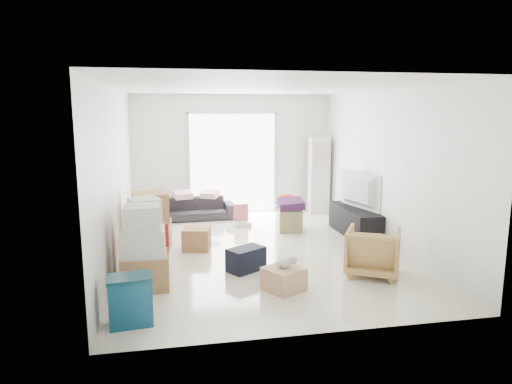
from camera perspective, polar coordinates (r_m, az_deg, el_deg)
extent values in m
cube|color=silver|center=(7.82, 0.23, -8.15)|extent=(4.50, 6.00, 0.24)
cube|color=white|center=(7.45, 0.25, 13.88)|extent=(4.50, 6.00, 0.24)
cube|color=white|center=(10.55, -3.04, 4.74)|extent=(4.50, 0.24, 2.70)
cube|color=white|center=(4.52, 7.91, -2.48)|extent=(4.50, 0.24, 2.70)
cube|color=white|center=(7.41, -18.05, 2.01)|extent=(0.24, 6.00, 2.70)
cube|color=white|center=(8.28, 16.57, 2.88)|extent=(0.24, 6.00, 2.70)
cube|color=white|center=(10.44, -2.92, 3.58)|extent=(2.00, 0.01, 2.30)
cube|color=silver|center=(10.34, -8.42, 3.42)|extent=(0.06, 0.04, 2.30)
cube|color=silver|center=(10.61, 2.45, 3.69)|extent=(0.06, 0.04, 2.30)
cube|color=silver|center=(10.36, -2.97, 9.91)|extent=(2.10, 0.04, 0.06)
cube|color=silver|center=(10.60, 7.85, 2.10)|extent=(0.45, 0.30, 1.75)
cube|color=black|center=(8.88, 12.23, -3.63)|extent=(0.47, 1.55, 0.52)
imported|color=black|center=(8.81, 12.31, -1.51)|extent=(0.94, 1.30, 0.15)
imported|color=#2C2B31|center=(10.01, -7.38, -1.61)|extent=(1.63, 0.54, 0.63)
cube|color=#E2A5AD|center=(9.89, -9.19, 0.43)|extent=(0.47, 0.41, 0.13)
cube|color=#E2A5AD|center=(9.92, -5.79, 0.51)|extent=(0.43, 0.41, 0.12)
imported|color=tan|center=(6.79, 14.42, -6.95)|extent=(0.97, 0.95, 0.75)
cube|color=navy|center=(5.39, -15.36, -14.36)|extent=(0.50, 0.37, 0.26)
cube|color=navy|center=(5.29, -15.49, -11.81)|extent=(0.50, 0.37, 0.26)
cube|color=#0C333D|center=(5.23, -15.57, -10.29)|extent=(0.52, 0.39, 0.04)
cube|color=#987044|center=(6.30, -13.78, -9.66)|extent=(0.64, 0.55, 0.46)
cube|color=silver|center=(6.17, -13.94, -6.08)|extent=(0.57, 0.46, 0.36)
cube|color=silver|center=(6.09, -14.07, -3.07)|extent=(0.47, 0.42, 0.31)
cube|color=#987044|center=(6.95, -13.50, -8.05)|extent=(0.64, 0.64, 0.39)
cube|color=maroon|center=(6.87, -13.60, -5.81)|extent=(0.66, 0.51, 0.18)
cube|color=maroon|center=(6.83, -13.66, -4.47)|extent=(0.65, 0.51, 0.16)
cube|color=silver|center=(6.77, -13.75, -2.32)|extent=(0.51, 0.49, 0.37)
cube|color=#987044|center=(8.05, -12.95, -5.25)|extent=(0.69, 0.59, 0.47)
cube|color=#987044|center=(7.94, -13.09, -1.86)|extent=(0.64, 0.64, 0.50)
cube|color=#987044|center=(7.88, -7.42, -5.78)|extent=(0.53, 0.53, 0.37)
cube|color=black|center=(6.80, -1.26, -8.39)|extent=(0.63, 0.56, 0.34)
cube|color=olive|center=(8.97, 4.32, -3.54)|extent=(0.51, 0.51, 0.44)
cube|color=#3A1B44|center=(8.91, 4.34, -1.74)|extent=(0.53, 0.53, 0.14)
cylinder|color=#0F32B8|center=(9.62, 3.75, -1.71)|extent=(0.45, 0.45, 0.04)
cylinder|color=#0F32B8|center=(9.80, 4.20, -2.66)|extent=(0.04, 0.04, 0.34)
cylinder|color=#0F32B8|center=(9.74, 2.93, -2.72)|extent=(0.04, 0.04, 0.34)
cylinder|color=#0F32B8|center=(9.53, 3.25, -3.01)|extent=(0.04, 0.04, 0.34)
cylinder|color=#0F32B8|center=(9.59, 4.55, -2.94)|extent=(0.04, 0.04, 0.34)
cube|color=maroon|center=(9.60, 3.75, -1.01)|extent=(0.28, 0.22, 0.20)
cube|color=silver|center=(9.40, -1.77, -4.01)|extent=(0.36, 0.33, 0.08)
cube|color=#CF676F|center=(9.46, -1.89, -2.55)|extent=(0.31, 0.08, 0.36)
cube|color=tan|center=(6.12, 3.51, -10.78)|extent=(0.61, 0.61, 0.30)
ellipsoid|color=#B2ADA8|center=(6.05, 3.53, -8.93)|extent=(0.22, 0.15, 0.12)
cube|color=red|center=(6.04, 3.53, -8.90)|extent=(0.16, 0.13, 0.03)
sphere|color=#B2ADA8|center=(6.09, 4.61, -8.49)|extent=(0.11, 0.11, 0.11)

